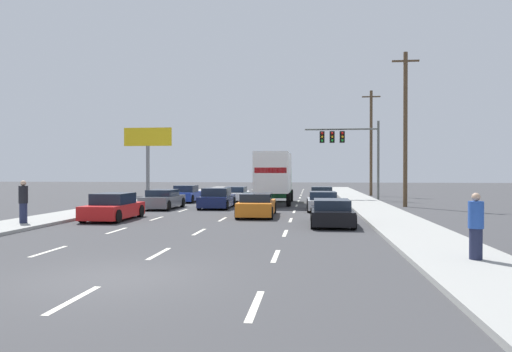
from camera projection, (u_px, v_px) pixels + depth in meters
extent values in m
plane|color=#3D3D3F|center=(252.00, 204.00, 35.49)|extent=(140.00, 140.00, 0.00)
cube|color=#9E9E99|center=(375.00, 209.00, 29.57)|extent=(2.78, 80.00, 0.14)
cube|color=#9E9E99|center=(118.00, 207.00, 31.48)|extent=(2.78, 80.00, 0.14)
cube|color=silver|center=(49.00, 251.00, 14.21)|extent=(0.14, 2.00, 0.01)
cube|color=silver|center=(117.00, 231.00, 19.17)|extent=(0.14, 2.00, 0.01)
cube|color=silver|center=(157.00, 218.00, 24.14)|extent=(0.14, 2.00, 0.01)
cube|color=silver|center=(183.00, 210.00, 29.11)|extent=(0.14, 2.00, 0.01)
cube|color=silver|center=(202.00, 205.00, 34.07)|extent=(0.14, 2.00, 0.01)
cube|color=silver|center=(215.00, 201.00, 39.04)|extent=(0.14, 2.00, 0.01)
cube|color=silver|center=(226.00, 197.00, 44.01)|extent=(0.14, 2.00, 0.01)
cube|color=silver|center=(235.00, 195.00, 48.98)|extent=(0.14, 2.00, 0.01)
cube|color=silver|center=(242.00, 193.00, 53.94)|extent=(0.14, 2.00, 0.01)
cube|color=silver|center=(248.00, 191.00, 58.91)|extent=(0.14, 2.00, 0.01)
cube|color=silver|center=(253.00, 189.00, 63.88)|extent=(0.14, 2.00, 0.01)
cube|color=silver|center=(74.00, 299.00, 8.85)|extent=(0.14, 2.00, 0.01)
cube|color=silver|center=(159.00, 253.00, 13.82)|extent=(0.14, 2.00, 0.01)
cube|color=silver|center=(199.00, 232.00, 18.78)|extent=(0.14, 2.00, 0.01)
cube|color=silver|center=(223.00, 219.00, 23.75)|extent=(0.14, 2.00, 0.01)
cube|color=silver|center=(238.00, 211.00, 28.72)|extent=(0.14, 2.00, 0.01)
cube|color=silver|center=(249.00, 205.00, 33.69)|extent=(0.14, 2.00, 0.01)
cube|color=silver|center=(257.00, 201.00, 38.65)|extent=(0.14, 2.00, 0.01)
cube|color=silver|center=(263.00, 198.00, 43.62)|extent=(0.14, 2.00, 0.01)
cube|color=silver|center=(268.00, 195.00, 48.59)|extent=(0.14, 2.00, 0.01)
cube|color=silver|center=(272.00, 193.00, 53.55)|extent=(0.14, 2.00, 0.01)
cube|color=silver|center=(275.00, 191.00, 58.52)|extent=(0.14, 2.00, 0.01)
cube|color=silver|center=(278.00, 189.00, 63.49)|extent=(0.14, 2.00, 0.01)
cube|color=silver|center=(255.00, 305.00, 8.46)|extent=(0.14, 2.00, 0.01)
cube|color=silver|center=(276.00, 256.00, 13.43)|extent=(0.14, 2.00, 0.01)
cube|color=silver|center=(285.00, 233.00, 18.39)|extent=(0.14, 2.00, 0.01)
cube|color=silver|center=(291.00, 220.00, 23.36)|extent=(0.14, 2.00, 0.01)
cube|color=silver|center=(294.00, 212.00, 28.33)|extent=(0.14, 2.00, 0.01)
cube|color=silver|center=(297.00, 206.00, 33.30)|extent=(0.14, 2.00, 0.01)
cube|color=silver|center=(298.00, 201.00, 38.26)|extent=(0.14, 2.00, 0.01)
cube|color=silver|center=(300.00, 198.00, 43.23)|extent=(0.14, 2.00, 0.01)
cube|color=silver|center=(301.00, 195.00, 48.20)|extent=(0.14, 2.00, 0.01)
cube|color=silver|center=(302.00, 193.00, 53.16)|extent=(0.14, 2.00, 0.01)
cube|color=silver|center=(303.00, 191.00, 58.13)|extent=(0.14, 2.00, 0.01)
cube|color=silver|center=(303.00, 190.00, 63.10)|extent=(0.14, 2.00, 0.01)
cube|color=#1E389E|center=(187.00, 196.00, 37.40)|extent=(1.75, 4.08, 0.65)
cube|color=#192333|center=(186.00, 189.00, 37.26)|extent=(1.53, 1.89, 0.52)
cylinder|color=black|center=(182.00, 197.00, 38.97)|extent=(0.22, 0.64, 0.64)
cylinder|color=black|center=(201.00, 197.00, 38.78)|extent=(0.22, 0.64, 0.64)
cylinder|color=black|center=(171.00, 199.00, 36.02)|extent=(0.22, 0.64, 0.64)
cylinder|color=black|center=(192.00, 199.00, 35.83)|extent=(0.22, 0.64, 0.64)
cube|color=slate|center=(163.00, 201.00, 30.59)|extent=(1.84, 4.27, 0.68)
cube|color=#192333|center=(163.00, 193.00, 30.56)|extent=(1.60, 2.17, 0.41)
cylinder|color=black|center=(158.00, 202.00, 32.26)|extent=(0.23, 0.64, 0.64)
cylinder|color=black|center=(182.00, 202.00, 32.05)|extent=(0.23, 0.64, 0.64)
cylinder|color=black|center=(141.00, 205.00, 29.13)|extent=(0.23, 0.64, 0.64)
cylinder|color=black|center=(168.00, 206.00, 28.92)|extent=(0.23, 0.64, 0.64)
cube|color=red|center=(113.00, 211.00, 23.48)|extent=(1.79, 4.10, 0.65)
cube|color=#192333|center=(113.00, 199.00, 23.50)|extent=(1.58, 2.09, 0.54)
cylinder|color=black|center=(110.00, 211.00, 25.07)|extent=(0.22, 0.64, 0.64)
cylinder|color=black|center=(140.00, 211.00, 24.88)|extent=(0.22, 0.64, 0.64)
cylinder|color=black|center=(83.00, 216.00, 22.09)|extent=(0.22, 0.64, 0.64)
cylinder|color=black|center=(117.00, 216.00, 21.90)|extent=(0.22, 0.64, 0.64)
cube|color=white|center=(236.00, 196.00, 38.77)|extent=(1.78, 4.35, 0.57)
cube|color=#192333|center=(236.00, 189.00, 38.54)|extent=(1.56, 2.15, 0.45)
cylinder|color=black|center=(230.00, 196.00, 40.47)|extent=(0.22, 0.64, 0.64)
cylinder|color=black|center=(249.00, 196.00, 40.29)|extent=(0.22, 0.64, 0.64)
cylinder|color=black|center=(223.00, 198.00, 37.25)|extent=(0.22, 0.64, 0.64)
cylinder|color=black|center=(244.00, 198.00, 37.07)|extent=(0.22, 0.64, 0.64)
cube|color=#141E4C|center=(217.00, 201.00, 31.05)|extent=(1.90, 4.19, 0.67)
cube|color=#192333|center=(217.00, 192.00, 30.84)|extent=(1.65, 1.99, 0.52)
cylinder|color=black|center=(209.00, 202.00, 32.66)|extent=(0.23, 0.64, 0.64)
cylinder|color=black|center=(234.00, 202.00, 32.49)|extent=(0.23, 0.64, 0.64)
cylinder|color=black|center=(199.00, 205.00, 29.62)|extent=(0.23, 0.64, 0.64)
cylinder|color=black|center=(226.00, 205.00, 29.45)|extent=(0.23, 0.64, 0.64)
cube|color=white|center=(274.00, 172.00, 33.94)|extent=(2.39, 6.37, 2.77)
cube|color=red|center=(270.00, 170.00, 30.81)|extent=(2.09, 0.06, 0.36)
cube|color=#196B38|center=(277.00, 183.00, 38.10)|extent=(2.25, 2.02, 2.30)
cylinder|color=black|center=(263.00, 195.00, 38.23)|extent=(0.31, 0.96, 0.96)
cylinder|color=black|center=(291.00, 195.00, 37.99)|extent=(0.31, 0.96, 0.96)
cylinder|color=black|center=(256.00, 199.00, 32.81)|extent=(0.31, 0.96, 0.96)
cylinder|color=black|center=(289.00, 199.00, 32.58)|extent=(0.31, 0.96, 0.96)
cube|color=orange|center=(257.00, 207.00, 25.45)|extent=(1.92, 4.64, 0.67)
cube|color=#192333|center=(256.00, 197.00, 25.16)|extent=(1.64, 2.15, 0.42)
cylinder|color=black|center=(245.00, 208.00, 27.26)|extent=(0.24, 0.65, 0.64)
cylinder|color=black|center=(274.00, 208.00, 27.12)|extent=(0.24, 0.65, 0.64)
cylinder|color=black|center=(237.00, 213.00, 23.78)|extent=(0.24, 0.65, 0.64)
cylinder|color=black|center=(271.00, 213.00, 23.64)|extent=(0.24, 0.65, 0.64)
cube|color=tan|center=(322.00, 196.00, 36.93)|extent=(1.81, 4.30, 0.68)
cube|color=#192333|center=(322.00, 189.00, 36.63)|extent=(1.57, 1.87, 0.40)
cylinder|color=black|center=(311.00, 197.00, 38.61)|extent=(0.23, 0.64, 0.64)
cylinder|color=black|center=(332.00, 197.00, 38.41)|extent=(0.23, 0.64, 0.64)
cylinder|color=black|center=(311.00, 199.00, 35.45)|extent=(0.23, 0.64, 0.64)
cylinder|color=black|center=(333.00, 199.00, 35.25)|extent=(0.23, 0.64, 0.64)
cube|color=#B7BABF|center=(323.00, 204.00, 29.16)|extent=(1.87, 4.42, 0.57)
cube|color=#192333|center=(323.00, 195.00, 28.92)|extent=(1.62, 1.91, 0.47)
cylinder|color=black|center=(308.00, 203.00, 30.89)|extent=(0.23, 0.64, 0.64)
cylinder|color=black|center=(335.00, 204.00, 30.72)|extent=(0.23, 0.64, 0.64)
cylinder|color=black|center=(309.00, 207.00, 27.61)|extent=(0.23, 0.64, 0.64)
cylinder|color=black|center=(338.00, 207.00, 27.44)|extent=(0.23, 0.64, 0.64)
cube|color=black|center=(331.00, 215.00, 21.30)|extent=(1.79, 4.49, 0.59)
cube|color=#192333|center=(332.00, 204.00, 21.20)|extent=(1.57, 2.24, 0.41)
cylinder|color=black|center=(313.00, 214.00, 23.07)|extent=(0.22, 0.64, 0.64)
cylinder|color=black|center=(347.00, 214.00, 22.88)|extent=(0.22, 0.64, 0.64)
cylinder|color=black|center=(313.00, 221.00, 19.71)|extent=(0.22, 0.64, 0.64)
cylinder|color=black|center=(354.00, 222.00, 19.53)|extent=(0.22, 0.64, 0.64)
cylinder|color=#595B56|center=(378.00, 161.00, 39.54)|extent=(0.20, 0.20, 6.61)
cylinder|color=#595B56|center=(341.00, 129.00, 39.86)|extent=(6.08, 0.14, 0.14)
cube|color=black|center=(342.00, 137.00, 39.86)|extent=(0.40, 0.56, 0.95)
sphere|color=red|center=(342.00, 133.00, 39.55)|extent=(0.20, 0.20, 0.20)
sphere|color=orange|center=(342.00, 137.00, 39.55)|extent=(0.20, 0.20, 0.20)
sphere|color=green|center=(342.00, 140.00, 39.55)|extent=(0.20, 0.20, 0.20)
cube|color=black|center=(332.00, 137.00, 39.95)|extent=(0.40, 0.56, 0.95)
sphere|color=red|center=(332.00, 133.00, 39.64)|extent=(0.20, 0.20, 0.20)
sphere|color=orange|center=(332.00, 137.00, 39.65)|extent=(0.20, 0.20, 0.20)
sphere|color=green|center=(332.00, 140.00, 39.65)|extent=(0.20, 0.20, 0.20)
cube|color=black|center=(322.00, 137.00, 40.05)|extent=(0.40, 0.56, 0.95)
sphere|color=red|center=(322.00, 133.00, 39.74)|extent=(0.20, 0.20, 0.20)
sphere|color=orange|center=(322.00, 137.00, 39.74)|extent=(0.20, 0.20, 0.20)
sphere|color=green|center=(322.00, 140.00, 39.74)|extent=(0.20, 0.20, 0.20)
cylinder|color=brown|center=(405.00, 130.00, 32.17)|extent=(0.28, 0.28, 10.47)
cube|color=brown|center=(406.00, 61.00, 32.13)|extent=(1.80, 0.12, 0.12)
cylinder|color=brown|center=(371.00, 143.00, 47.08)|extent=(0.28, 0.28, 10.40)
cube|color=brown|center=(371.00, 97.00, 47.04)|extent=(1.80, 0.12, 0.12)
cylinder|color=slate|center=(148.00, 171.00, 47.91)|extent=(0.36, 0.36, 4.98)
cube|color=yellow|center=(148.00, 137.00, 47.88)|extent=(4.91, 0.20, 1.83)
cylinder|color=#1E233F|center=(476.00, 244.00, 12.15)|extent=(0.32, 0.32, 0.79)
cylinder|color=#264CA5|center=(476.00, 215.00, 12.15)|extent=(0.38, 0.38, 0.69)
sphere|color=tan|center=(476.00, 197.00, 12.14)|extent=(0.22, 0.22, 0.22)
cylinder|color=#1E233F|center=(23.00, 213.00, 20.73)|extent=(0.32, 0.32, 0.87)
cylinder|color=black|center=(23.00, 195.00, 20.72)|extent=(0.38, 0.38, 0.76)
sphere|color=tan|center=(23.00, 183.00, 20.72)|extent=(0.23, 0.23, 0.23)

